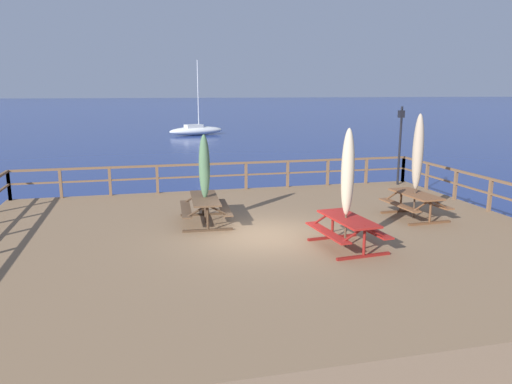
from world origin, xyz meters
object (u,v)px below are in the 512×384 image
patio_umbrella_short_mid (418,153)px  lamp_post_hooked (400,134)px  patio_umbrella_short_front (348,173)px  patio_umbrella_short_back (204,167)px  picnic_table_front_right (348,226)px  picnic_table_mid_right (415,200)px  picnic_table_front_left (205,204)px  sailboat_distant (196,130)px

patio_umbrella_short_mid → lamp_post_hooked: bearing=65.8°
patio_umbrella_short_front → patio_umbrella_short_back: size_ratio=1.14×
lamp_post_hooked → picnic_table_front_right: bearing=-127.4°
patio_umbrella_short_mid → patio_umbrella_short_back: (-6.29, 0.96, -0.36)m
picnic_table_mid_right → patio_umbrella_short_back: patio_umbrella_short_back is taller
picnic_table_front_right → patio_umbrella_short_back: bearing=134.7°
patio_umbrella_short_back → lamp_post_hooked: 9.28m
picnic_table_front_left → patio_umbrella_short_back: size_ratio=0.85×
patio_umbrella_short_back → patio_umbrella_short_mid: bearing=-8.7°
patio_umbrella_short_mid → lamp_post_hooked: (2.15, 4.78, 0.10)m
picnic_table_front_left → lamp_post_hooked: 9.42m
picnic_table_front_right → patio_umbrella_short_front: (-0.05, 0.00, 1.32)m
picnic_table_front_right → picnic_table_mid_right: 3.86m
picnic_table_mid_right → patio_umbrella_short_front: bearing=-146.2°
picnic_table_front_left → picnic_table_mid_right: bearing=-8.4°
picnic_table_mid_right → lamp_post_hooked: size_ratio=0.61×
patio_umbrella_short_back → picnic_table_front_left: bearing=-105.6°
picnic_table_mid_right → sailboat_distant: (-2.24, 38.69, -0.87)m
patio_umbrella_short_front → patio_umbrella_short_back: patio_umbrella_short_front is taller
picnic_table_front_right → sailboat_distant: 40.89m
patio_umbrella_short_front → patio_umbrella_short_back: 4.39m
picnic_table_front_right → picnic_table_front_left: 4.41m
sailboat_distant → picnic_table_front_right: bearing=-91.3°
picnic_table_front_right → patio_umbrella_short_front: patio_umbrella_short_front is taller
patio_umbrella_short_mid → patio_umbrella_short_back: 6.37m
patio_umbrella_short_front → patio_umbrella_short_back: (-3.06, 3.14, -0.23)m
picnic_table_front_left → sailboat_distant: bearing=83.8°
picnic_table_front_left → patio_umbrella_short_front: patio_umbrella_short_front is taller
picnic_table_front_right → lamp_post_hooked: bearing=52.6°
picnic_table_front_right → patio_umbrella_short_mid: 4.12m
picnic_table_front_right → sailboat_distant: size_ratio=0.27×
patio_umbrella_short_mid → sailboat_distant: bearing=93.3°
picnic_table_mid_right → picnic_table_front_left: bearing=171.6°
patio_umbrella_short_back → sailboat_distant: 37.99m
picnic_table_mid_right → sailboat_distant: bearing=93.3°
lamp_post_hooked → patio_umbrella_short_back: bearing=-155.6°
picnic_table_front_right → sailboat_distant: (0.95, 40.87, -0.87)m
patio_umbrella_short_mid → sailboat_distant: sailboat_distant is taller
picnic_table_mid_right → sailboat_distant: size_ratio=0.25×
patio_umbrella_short_front → patio_umbrella_short_mid: size_ratio=0.94×
picnic_table_front_right → patio_umbrella_short_back: (-3.11, 3.15, 1.09)m
patio_umbrella_short_front → sailboat_distant: 40.93m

